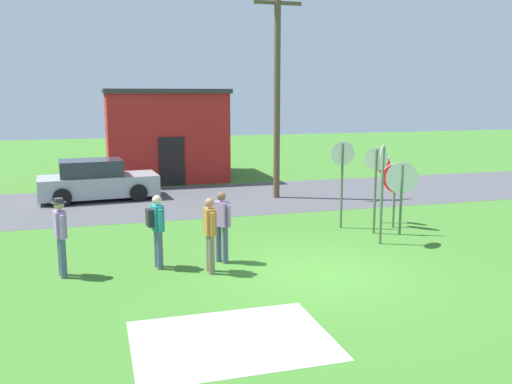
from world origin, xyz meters
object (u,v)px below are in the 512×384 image
object	(u,v)px
stop_sign_rear_right	(382,178)
person_with_sunhat	(61,233)
stop_sign_far_back	(382,177)
person_in_dark_shirt	(222,223)
stop_sign_nearest	(402,185)
person_holding_notes	(157,226)
person_near_signs	(210,231)
stop_sign_center_cluster	(395,184)
parked_car_on_street	(97,181)
stop_sign_leaning_right	(376,177)
utility_pole	(277,90)
stop_sign_leaning_left	(342,170)

from	to	relation	value
stop_sign_rear_right	person_with_sunhat	xyz separation A→B (m)	(-7.94, -0.44, -0.79)
stop_sign_far_back	person_in_dark_shirt	distance (m)	6.17
stop_sign_nearest	stop_sign_rear_right	size ratio (longest dim) A/B	0.78
person_with_sunhat	person_holding_notes	bearing A→B (deg)	0.65
stop_sign_nearest	person_near_signs	world-z (taller)	stop_sign_nearest
stop_sign_center_cluster	person_with_sunhat	world-z (taller)	stop_sign_center_cluster
parked_car_on_street	stop_sign_leaning_right	xyz separation A→B (m)	(7.51, -7.54, 0.96)
utility_pole	stop_sign_nearest	world-z (taller)	utility_pole
utility_pole	stop_sign_center_cluster	distance (m)	6.45
person_in_dark_shirt	stop_sign_rear_right	bearing A→B (deg)	5.27
stop_sign_leaning_right	person_near_signs	size ratio (longest dim) A/B	1.46
person_holding_notes	person_with_sunhat	bearing A→B (deg)	-179.35
stop_sign_nearest	stop_sign_leaning_right	xyz separation A→B (m)	(-0.66, 0.29, 0.23)
stop_sign_far_back	stop_sign_leaning_left	size ratio (longest dim) A/B	0.84
stop_sign_far_back	stop_sign_leaning_left	bearing A→B (deg)	-169.95
stop_sign_far_back	stop_sign_nearest	distance (m)	1.46
utility_pole	person_with_sunhat	world-z (taller)	utility_pole
stop_sign_rear_right	person_holding_notes	size ratio (longest dim) A/B	1.56
person_holding_notes	parked_car_on_street	bearing A→B (deg)	98.01
parked_car_on_street	stop_sign_leaning_right	world-z (taller)	stop_sign_leaning_right
parked_car_on_street	stop_sign_center_cluster	size ratio (longest dim) A/B	2.31
parked_car_on_street	stop_sign_leaning_left	bearing A→B (deg)	-43.88
stop_sign_rear_right	person_in_dark_shirt	distance (m)	4.48
person_near_signs	person_with_sunhat	xyz separation A→B (m)	(-3.14, 0.64, 0.03)
stop_sign_rear_right	stop_sign_center_cluster	distance (m)	2.04
stop_sign_center_cluster	stop_sign_leaning_left	xyz separation A→B (m)	(-1.51, 0.40, 0.44)
utility_pole	parked_car_on_street	size ratio (longest dim) A/B	1.75
stop_sign_leaning_left	person_holding_notes	world-z (taller)	stop_sign_leaning_left
stop_sign_far_back	person_with_sunhat	size ratio (longest dim) A/B	1.24
stop_sign_leaning_right	person_holding_notes	world-z (taller)	stop_sign_leaning_right
parked_car_on_street	stop_sign_center_cluster	world-z (taller)	stop_sign_center_cluster
stop_sign_center_cluster	person_in_dark_shirt	size ratio (longest dim) A/B	1.13
stop_sign_far_back	stop_sign_center_cluster	world-z (taller)	stop_sign_far_back
parked_car_on_street	stop_sign_rear_right	distance (m)	11.20
stop_sign_far_back	stop_sign_rear_right	xyz separation A→B (m)	(-1.20, -2.18, 0.34)
parked_car_on_street	stop_sign_far_back	bearing A→B (deg)	-37.37
stop_sign_nearest	person_with_sunhat	xyz separation A→B (m)	(-8.96, -1.17, -0.43)
stop_sign_center_cluster	person_holding_notes	world-z (taller)	stop_sign_center_cluster
stop_sign_nearest	person_near_signs	distance (m)	6.11
stop_sign_leaning_right	person_with_sunhat	world-z (taller)	stop_sign_leaning_right
utility_pole	stop_sign_nearest	bearing A→B (deg)	-76.05
utility_pole	stop_sign_rear_right	world-z (taller)	utility_pole
stop_sign_far_back	person_holding_notes	world-z (taller)	stop_sign_far_back
utility_pole	person_with_sunhat	xyz separation A→B (m)	(-7.39, -7.51, -3.08)
stop_sign_nearest	person_in_dark_shirt	xyz separation A→B (m)	(-5.40, -1.13, -0.46)
parked_car_on_street	person_with_sunhat	size ratio (longest dim) A/B	2.55
stop_sign_rear_right	person_with_sunhat	world-z (taller)	stop_sign_rear_right
stop_sign_far_back	person_holding_notes	bearing A→B (deg)	-159.89
person_near_signs	person_holding_notes	xyz separation A→B (m)	(-1.09, 0.66, 0.03)
stop_sign_rear_right	stop_sign_leaning_left	bearing A→B (deg)	97.32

